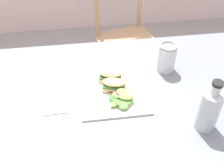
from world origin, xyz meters
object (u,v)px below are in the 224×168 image
object	(u,v)px
chair_wooden_far	(126,39)
sandwich_half_back	(110,76)
mason_jar_iced_tea	(167,58)
plate_lunch	(113,93)
bottle_cold_brew	(208,112)
fork_on_napkin	(55,92)
dining_table	(124,120)
sandwich_half_front	(114,85)

from	to	relation	value
chair_wooden_far	sandwich_half_back	bearing A→B (deg)	-105.52
sandwich_half_back	mason_jar_iced_tea	xyz separation A→B (m)	(0.26, 0.06, 0.02)
plate_lunch	bottle_cold_brew	bearing A→B (deg)	-35.00
fork_on_napkin	sandwich_half_back	bearing A→B (deg)	8.72
fork_on_napkin	plate_lunch	bearing A→B (deg)	-8.43
chair_wooden_far	plate_lunch	xyz separation A→B (m)	(-0.21, -0.86, 0.30)
sandwich_half_back	mason_jar_iced_tea	size ratio (longest dim) A/B	0.77
chair_wooden_far	bottle_cold_brew	world-z (taller)	bottle_cold_brew
sandwich_half_back	bottle_cold_brew	world-z (taller)	bottle_cold_brew
dining_table	fork_on_napkin	bearing A→B (deg)	164.47
sandwich_half_back	chair_wooden_far	bearing A→B (deg)	74.48
chair_wooden_far	mason_jar_iced_tea	xyz separation A→B (m)	(0.05, -0.73, 0.35)
dining_table	plate_lunch	distance (m)	0.14
fork_on_napkin	mason_jar_iced_tea	size ratio (longest dim) A/B	1.36
fork_on_napkin	mason_jar_iced_tea	distance (m)	0.51
sandwich_half_front	mason_jar_iced_tea	distance (m)	0.28
plate_lunch	fork_on_napkin	world-z (taller)	plate_lunch
sandwich_half_front	bottle_cold_brew	xyz separation A→B (m)	(0.30, -0.23, 0.04)
dining_table	sandwich_half_front	size ratio (longest dim) A/B	12.15
sandwich_half_front	mason_jar_iced_tea	xyz separation A→B (m)	(0.26, 0.12, 0.02)
bottle_cold_brew	mason_jar_iced_tea	world-z (taller)	bottle_cold_brew
dining_table	chair_wooden_far	size ratio (longest dim) A/B	1.47
sandwich_half_back	bottle_cold_brew	size ratio (longest dim) A/B	0.49
plate_lunch	chair_wooden_far	bearing A→B (deg)	75.95
bottle_cold_brew	dining_table	bearing A→B (deg)	147.03
dining_table	plate_lunch	xyz separation A→B (m)	(-0.04, 0.04, 0.13)
dining_table	plate_lunch	bearing A→B (deg)	134.12
bottle_cold_brew	sandwich_half_front	bearing A→B (deg)	143.07
chair_wooden_far	sandwich_half_front	distance (m)	0.93
sandwich_half_front	fork_on_napkin	world-z (taller)	sandwich_half_front
chair_wooden_far	fork_on_napkin	distance (m)	0.99
bottle_cold_brew	mason_jar_iced_tea	bearing A→B (deg)	97.90
dining_table	chair_wooden_far	xyz separation A→B (m)	(0.17, 0.90, -0.17)
chair_wooden_far	fork_on_napkin	size ratio (longest dim) A/B	4.69
mason_jar_iced_tea	chair_wooden_far	bearing A→B (deg)	93.55
plate_lunch	bottle_cold_brew	world-z (taller)	bottle_cold_brew
sandwich_half_back	sandwich_half_front	bearing A→B (deg)	-82.63
chair_wooden_far	bottle_cold_brew	bearing A→B (deg)	-85.03
plate_lunch	sandwich_half_back	world-z (taller)	sandwich_half_back
plate_lunch	mason_jar_iced_tea	distance (m)	0.30
sandwich_half_front	mason_jar_iced_tea	size ratio (longest dim) A/B	0.77
sandwich_half_front	sandwich_half_back	size ratio (longest dim) A/B	1.00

